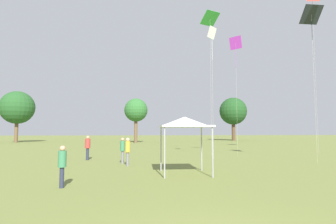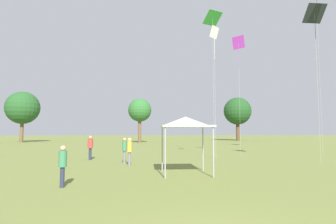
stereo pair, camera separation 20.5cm
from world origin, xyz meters
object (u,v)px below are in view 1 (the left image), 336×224
(distant_tree_1, at_px, (136,110))
(distant_tree_2, at_px, (233,111))
(person_standing_2, at_px, (123,148))
(kite_5, at_px, (212,37))
(canopy_tent, at_px, (185,122))
(kite_2, at_px, (210,21))
(person_standing_3, at_px, (128,149))
(kite_4, at_px, (236,46))
(person_standing_0, at_px, (88,146))
(distant_tree_0, at_px, (17,108))
(kite_1, at_px, (312,1))
(person_standing_1, at_px, (62,162))
(kite_0, at_px, (311,17))

(distant_tree_1, distance_m, distant_tree_2, 25.40)
(person_standing_2, distance_m, kite_5, 11.61)
(canopy_tent, bearing_deg, distant_tree_2, 66.14)
(person_standing_2, bearing_deg, distant_tree_2, -109.41)
(kite_5, height_order, distant_tree_2, kite_5)
(person_standing_2, bearing_deg, kite_2, -140.24)
(person_standing_2, height_order, person_standing_3, person_standing_3)
(distant_tree_2, bearing_deg, kite_4, -110.65)
(person_standing_2, relative_size, distant_tree_1, 0.20)
(person_standing_0, xyz_separation_m, distant_tree_0, (-20.13, 35.11, 5.91))
(person_standing_3, height_order, canopy_tent, canopy_tent)
(kite_1, distance_m, kite_2, 11.40)
(person_standing_1, xyz_separation_m, kite_5, (9.07, 9.72, 9.00))
(distant_tree_2, bearing_deg, distant_tree_1, -157.73)
(person_standing_2, xyz_separation_m, person_standing_3, (0.39, -1.28, 0.02))
(person_standing_1, xyz_separation_m, person_standing_2, (1.98, 7.48, 0.08))
(person_standing_1, distance_m, distant_tree_1, 41.00)
(distant_tree_0, bearing_deg, person_standing_3, -59.18)
(person_standing_3, height_order, kite_0, kite_0)
(kite_1, height_order, distant_tree_1, kite_1)
(distant_tree_0, bearing_deg, distant_tree_2, 5.89)
(person_standing_3, xyz_separation_m, distant_tree_0, (-23.32, 39.09, 5.92))
(person_standing_0, height_order, kite_4, kite_4)
(person_standing_1, distance_m, kite_0, 19.02)
(kite_0, distance_m, kite_2, 8.35)
(person_standing_2, bearing_deg, person_standing_0, -33.63)
(person_standing_0, xyz_separation_m, person_standing_3, (3.19, -3.98, -0.01))
(person_standing_0, distance_m, kite_0, 19.13)
(distant_tree_2, bearing_deg, kite_0, -104.04)
(person_standing_3, bearing_deg, kite_4, 33.52)
(distant_tree_2, bearing_deg, person_standing_3, -118.66)
(kite_2, distance_m, kite_4, 3.31)
(kite_2, relative_size, distant_tree_2, 1.24)
(kite_4, height_order, distant_tree_2, kite_4)
(kite_4, bearing_deg, person_standing_0, 98.93)
(person_standing_1, bearing_deg, kite_1, 74.99)
(kite_5, bearing_deg, distant_tree_1, -73.09)
(person_standing_1, relative_size, kite_4, 0.15)
(kite_1, xyz_separation_m, kite_2, (-10.93, -0.95, -3.08))
(person_standing_2, bearing_deg, kite_4, -145.24)
(person_standing_1, height_order, distant_tree_0, distant_tree_0)
(canopy_tent, xyz_separation_m, kite_2, (4.11, 9.02, 9.61))
(person_standing_1, bearing_deg, person_standing_2, 118.39)
(distant_tree_1, bearing_deg, distant_tree_2, 22.27)
(person_standing_2, relative_size, kite_4, 0.16)
(kite_4, relative_size, distant_tree_0, 1.06)
(distant_tree_2, bearing_deg, kite_1, -99.02)
(kite_1, xyz_separation_m, kite_5, (-11.38, -2.96, -5.38))
(distant_tree_1, bearing_deg, canopy_tent, -86.22)
(kite_1, bearing_deg, distant_tree_2, 134.84)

